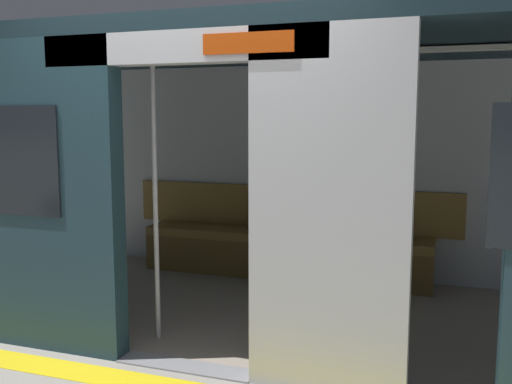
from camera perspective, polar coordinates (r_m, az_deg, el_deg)
ground_plane at (r=4.06m, az=-6.95°, el=-16.78°), size 60.00×60.00×0.00m
train_car at (r=4.84m, az=-1.53°, el=5.88°), size 6.40×2.77×2.31m
bench_seat at (r=5.95m, az=2.65°, el=-5.11°), size 3.00×0.44×0.47m
person_seated at (r=5.80m, az=3.81°, el=-2.15°), size 0.55×0.67×1.20m
handbag at (r=6.07m, az=0.53°, el=-2.97°), size 0.26×0.15×0.17m
book at (r=5.86m, az=8.00°, el=-4.14°), size 0.19×0.25×0.03m
grab_pole_door at (r=4.28m, az=-9.91°, el=-0.41°), size 0.04×0.04×2.17m
grab_pole_far at (r=4.04m, az=1.24°, el=-0.77°), size 0.04×0.04×2.17m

